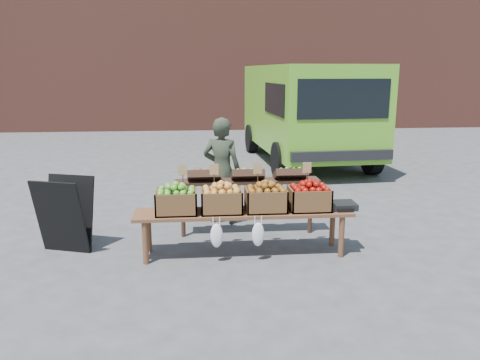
{
  "coord_description": "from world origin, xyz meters",
  "views": [
    {
      "loc": [
        -0.41,
        -5.29,
        2.27
      ],
      "look_at": [
        0.14,
        0.75,
        0.85
      ],
      "focal_mm": 35.0,
      "sensor_mm": 36.0,
      "label": 1
    }
  ],
  "objects_px": {
    "delivery_van": "(306,115)",
    "crate_golden_apples": "(177,202)",
    "chalkboard_sign": "(65,214)",
    "crate_russet_pears": "(221,201)",
    "crate_red_apples": "(266,200)",
    "display_bench": "(244,233)",
    "weighing_scale": "(342,205)",
    "crate_green_apples": "(309,199)",
    "back_table": "(247,199)",
    "vendor": "(222,171)"
  },
  "relations": [
    {
      "from": "back_table",
      "to": "chalkboard_sign",
      "type": "bearing_deg",
      "value": -170.38
    },
    {
      "from": "vendor",
      "to": "crate_golden_apples",
      "type": "height_order",
      "value": "vendor"
    },
    {
      "from": "crate_green_apples",
      "to": "chalkboard_sign",
      "type": "bearing_deg",
      "value": 174.12
    },
    {
      "from": "crate_red_apples",
      "to": "back_table",
      "type": "bearing_deg",
      "value": 101.82
    },
    {
      "from": "crate_red_apples",
      "to": "display_bench",
      "type": "bearing_deg",
      "value": 180.0
    },
    {
      "from": "crate_green_apples",
      "to": "crate_golden_apples",
      "type": "bearing_deg",
      "value": 180.0
    },
    {
      "from": "chalkboard_sign",
      "to": "delivery_van",
      "type": "bearing_deg",
      "value": 70.29
    },
    {
      "from": "crate_red_apples",
      "to": "crate_green_apples",
      "type": "relative_size",
      "value": 1.0
    },
    {
      "from": "display_bench",
      "to": "crate_golden_apples",
      "type": "relative_size",
      "value": 5.4
    },
    {
      "from": "chalkboard_sign",
      "to": "crate_golden_apples",
      "type": "xyz_separation_m",
      "value": [
        1.43,
        -0.32,
        0.22
      ]
    },
    {
      "from": "back_table",
      "to": "vendor",
      "type": "bearing_deg",
      "value": 118.63
    },
    {
      "from": "crate_russet_pears",
      "to": "display_bench",
      "type": "bearing_deg",
      "value": 0.0
    },
    {
      "from": "delivery_van",
      "to": "crate_golden_apples",
      "type": "relative_size",
      "value": 10.72
    },
    {
      "from": "chalkboard_sign",
      "to": "crate_russet_pears",
      "type": "bearing_deg",
      "value": 8.83
    },
    {
      "from": "display_bench",
      "to": "crate_russet_pears",
      "type": "relative_size",
      "value": 5.4
    },
    {
      "from": "delivery_van",
      "to": "weighing_scale",
      "type": "xyz_separation_m",
      "value": [
        -0.9,
        -6.03,
        -0.59
      ]
    },
    {
      "from": "back_table",
      "to": "display_bench",
      "type": "bearing_deg",
      "value": -99.79
    },
    {
      "from": "vendor",
      "to": "chalkboard_sign",
      "type": "relative_size",
      "value": 1.64
    },
    {
      "from": "crate_green_apples",
      "to": "weighing_scale",
      "type": "distance_m",
      "value": 0.44
    },
    {
      "from": "weighing_scale",
      "to": "display_bench",
      "type": "bearing_deg",
      "value": 180.0
    },
    {
      "from": "crate_golden_apples",
      "to": "crate_green_apples",
      "type": "relative_size",
      "value": 1.0
    },
    {
      "from": "delivery_van",
      "to": "crate_golden_apples",
      "type": "height_order",
      "value": "delivery_van"
    },
    {
      "from": "chalkboard_sign",
      "to": "weighing_scale",
      "type": "height_order",
      "value": "chalkboard_sign"
    },
    {
      "from": "delivery_van",
      "to": "crate_russet_pears",
      "type": "bearing_deg",
      "value": -115.87
    },
    {
      "from": "weighing_scale",
      "to": "vendor",
      "type": "bearing_deg",
      "value": 137.85
    },
    {
      "from": "chalkboard_sign",
      "to": "crate_green_apples",
      "type": "xyz_separation_m",
      "value": [
        3.08,
        -0.32,
        0.22
      ]
    },
    {
      "from": "vendor",
      "to": "chalkboard_sign",
      "type": "distance_m",
      "value": 2.3
    },
    {
      "from": "delivery_van",
      "to": "crate_green_apples",
      "type": "bearing_deg",
      "value": -106.35
    },
    {
      "from": "crate_russet_pears",
      "to": "chalkboard_sign",
      "type": "bearing_deg",
      "value": 170.89
    },
    {
      "from": "chalkboard_sign",
      "to": "display_bench",
      "type": "distance_m",
      "value": 2.29
    },
    {
      "from": "crate_golden_apples",
      "to": "crate_green_apples",
      "type": "xyz_separation_m",
      "value": [
        1.65,
        0.0,
        0.0
      ]
    },
    {
      "from": "chalkboard_sign",
      "to": "display_bench",
      "type": "xyz_separation_m",
      "value": [
        2.25,
        -0.32,
        -0.21
      ]
    },
    {
      "from": "delivery_van",
      "to": "crate_russet_pears",
      "type": "xyz_separation_m",
      "value": [
        -2.43,
        -6.03,
        -0.49
      ]
    },
    {
      "from": "back_table",
      "to": "crate_green_apples",
      "type": "height_order",
      "value": "back_table"
    },
    {
      "from": "chalkboard_sign",
      "to": "weighing_scale",
      "type": "relative_size",
      "value": 2.88
    },
    {
      "from": "vendor",
      "to": "crate_green_apples",
      "type": "height_order",
      "value": "vendor"
    },
    {
      "from": "crate_golden_apples",
      "to": "crate_red_apples",
      "type": "relative_size",
      "value": 1.0
    },
    {
      "from": "vendor",
      "to": "delivery_van",
      "type": "bearing_deg",
      "value": -94.25
    },
    {
      "from": "crate_russet_pears",
      "to": "delivery_van",
      "type": "bearing_deg",
      "value": 68.07
    },
    {
      "from": "chalkboard_sign",
      "to": "crate_russet_pears",
      "type": "relative_size",
      "value": 1.96
    },
    {
      "from": "back_table",
      "to": "crate_red_apples",
      "type": "bearing_deg",
      "value": -78.18
    },
    {
      "from": "vendor",
      "to": "crate_red_apples",
      "type": "distance_m",
      "value": 1.4
    },
    {
      "from": "display_bench",
      "to": "crate_golden_apples",
      "type": "height_order",
      "value": "crate_golden_apples"
    },
    {
      "from": "vendor",
      "to": "crate_russet_pears",
      "type": "bearing_deg",
      "value": 108.87
    },
    {
      "from": "crate_russet_pears",
      "to": "crate_red_apples",
      "type": "distance_m",
      "value": 0.55
    },
    {
      "from": "display_bench",
      "to": "vendor",
      "type": "bearing_deg",
      "value": 98.59
    },
    {
      "from": "back_table",
      "to": "display_bench",
      "type": "xyz_separation_m",
      "value": [
        -0.12,
        -0.72,
        -0.24
      ]
    },
    {
      "from": "crate_russet_pears",
      "to": "weighing_scale",
      "type": "height_order",
      "value": "crate_russet_pears"
    },
    {
      "from": "delivery_van",
      "to": "crate_red_apples",
      "type": "relative_size",
      "value": 10.72
    },
    {
      "from": "delivery_van",
      "to": "back_table",
      "type": "xyz_separation_m",
      "value": [
        -2.03,
        -5.31,
        -0.68
      ]
    }
  ]
}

